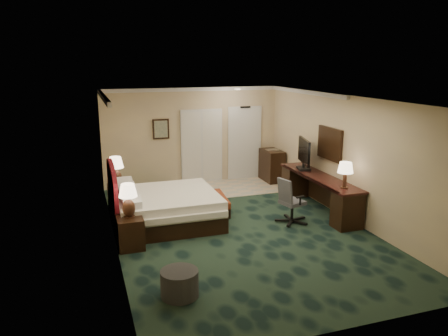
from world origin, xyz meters
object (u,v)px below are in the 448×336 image
object	(u,v)px
desk_chair	(292,200)
desk	(318,193)
minibar	(272,166)
nightstand_far	(118,196)
tv	(304,154)
nightstand_near	(130,233)
lamp_near	(128,201)
bed	(167,208)
lamp_far	(116,171)
ottoman	(180,283)
bed_bench	(217,204)

from	to	relation	value
desk_chair	desk	bearing A→B (deg)	14.87
minibar	nightstand_far	bearing A→B (deg)	-167.44
tv	nightstand_near	bearing A→B (deg)	-146.67
nightstand_far	desk	size ratio (longest dim) A/B	0.19
nightstand_far	minibar	bearing A→B (deg)	12.56
nightstand_far	desk	world-z (taller)	desk
desk_chair	minibar	size ratio (longest dim) A/B	1.11
lamp_near	minibar	xyz separation A→B (m)	(4.46, 3.43, -0.46)
nightstand_far	tv	bearing A→B (deg)	-12.86
nightstand_near	bed	bearing A→B (deg)	49.09
lamp_far	ottoman	xyz separation A→B (m)	(0.51, -4.39, -0.70)
bed_bench	minibar	bearing A→B (deg)	47.40
bed	minibar	bearing A→B (deg)	34.26
nightstand_near	ottoman	bearing A→B (deg)	-76.29
bed	bed_bench	xyz separation A→B (m)	(1.21, 0.32, -0.14)
bed_bench	nightstand_near	bearing A→B (deg)	-141.58
lamp_near	bed_bench	size ratio (longest dim) A/B	0.55
nightstand_far	tv	world-z (taller)	tv
bed	bed_bench	world-z (taller)	bed
nightstand_near	desk_chair	distance (m)	3.48
nightstand_far	lamp_far	bearing A→B (deg)	-98.45
nightstand_near	minibar	distance (m)	5.64
nightstand_near	desk	distance (m)	4.48
nightstand_near	lamp_far	distance (m)	2.48
nightstand_far	lamp_far	xyz separation A→B (m)	(-0.01, -0.06, 0.62)
nightstand_near	ottoman	size ratio (longest dim) A/B	1.04
desk_chair	nightstand_far	bearing A→B (deg)	132.50
minibar	bed	bearing A→B (deg)	-145.74
ottoman	nightstand_near	bearing A→B (deg)	103.71
nightstand_far	lamp_far	distance (m)	0.63
bed	bed_bench	bearing A→B (deg)	14.98
nightstand_far	desk_chair	size ratio (longest dim) A/B	0.55
bed_bench	minibar	world-z (taller)	minibar
bed	tv	xyz separation A→B (m)	(3.48, 0.42, 0.87)
lamp_far	desk_chair	distance (m)	4.13
ottoman	desk_chair	size ratio (longest dim) A/B	0.56
bed_bench	lamp_near	bearing A→B (deg)	-142.21
nightstand_near	lamp_near	world-z (taller)	lamp_near
ottoman	minibar	xyz separation A→B (m)	(3.97, 5.45, 0.25)
desk	desk_chair	world-z (taller)	desk_chair
lamp_far	minibar	distance (m)	4.62
minibar	desk	bearing A→B (deg)	-90.80
bed_bench	minibar	distance (m)	3.15
nightstand_far	nightstand_near	bearing A→B (deg)	-89.63
bed_bench	ottoman	size ratio (longest dim) A/B	2.05
ottoman	minibar	size ratio (longest dim) A/B	0.63
bed_bench	desk	bearing A→B (deg)	-8.98
lamp_far	ottoman	bearing A→B (deg)	-83.38
lamp_near	lamp_far	xyz separation A→B (m)	(-0.02, 2.37, -0.01)
bed_bench	desk_chair	xyz separation A→B (m)	(1.35, -1.14, 0.31)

